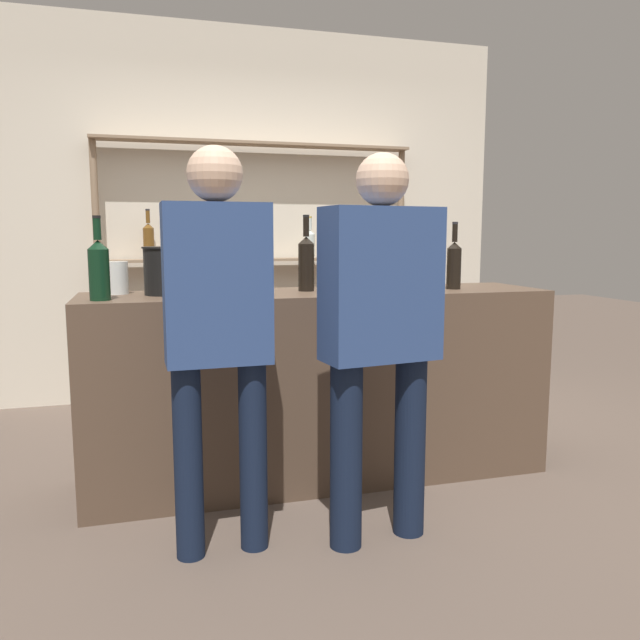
{
  "coord_description": "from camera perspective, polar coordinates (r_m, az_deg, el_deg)",
  "views": [
    {
      "loc": [
        -0.86,
        -3.01,
        1.26
      ],
      "look_at": [
        0.0,
        0.0,
        0.82
      ],
      "focal_mm": 35.0,
      "sensor_mm": 36.0,
      "label": 1
    }
  ],
  "objects": [
    {
      "name": "ground_plane",
      "position": [
        3.38,
        0.0,
        -13.99
      ],
      "size": [
        16.0,
        16.0,
        0.0
      ],
      "primitive_type": "plane",
      "color": "brown"
    },
    {
      "name": "bar_counter",
      "position": [
        3.23,
        0.0,
        -5.98
      ],
      "size": [
        2.34,
        0.57,
        0.97
      ],
      "primitive_type": "cube",
      "color": "brown",
      "rests_on": "ground_plane"
    },
    {
      "name": "back_wall",
      "position": [
        4.98,
        -6.04,
        9.47
      ],
      "size": [
        3.94,
        0.12,
        2.8
      ],
      "primitive_type": "cube",
      "color": "beige",
      "rests_on": "ground_plane"
    },
    {
      "name": "back_shelf",
      "position": [
        4.8,
        -5.8,
        8.13
      ],
      "size": [
        2.38,
        0.18,
        1.93
      ],
      "color": "#897056",
      "rests_on": "ground_plane"
    },
    {
      "name": "counter_bottle_0",
      "position": [
        3.36,
        12.15,
        5.06
      ],
      "size": [
        0.08,
        0.08,
        0.35
      ],
      "color": "black",
      "rests_on": "bar_counter"
    },
    {
      "name": "counter_bottle_1",
      "position": [
        3.33,
        6.77,
        5.02
      ],
      "size": [
        0.09,
        0.09,
        0.34
      ],
      "color": "black",
      "rests_on": "bar_counter"
    },
    {
      "name": "counter_bottle_2",
      "position": [
        3.17,
        -1.27,
        5.34
      ],
      "size": [
        0.08,
        0.08,
        0.38
      ],
      "color": "black",
      "rests_on": "bar_counter"
    },
    {
      "name": "counter_bottle_3",
      "position": [
        2.88,
        -19.56,
        4.5
      ],
      "size": [
        0.09,
        0.09,
        0.37
      ],
      "color": "black",
      "rests_on": "bar_counter"
    },
    {
      "name": "counter_bottle_4",
      "position": [
        3.08,
        -7.33,
        5.21
      ],
      "size": [
        0.09,
        0.09,
        0.37
      ],
      "color": "black",
      "rests_on": "bar_counter"
    },
    {
      "name": "counter_bottle_5",
      "position": [
        3.32,
        1.15,
        4.94
      ],
      "size": [
        0.09,
        0.09,
        0.31
      ],
      "color": "black",
      "rests_on": "bar_counter"
    },
    {
      "name": "ice_bucket",
      "position": [
        3.07,
        -13.92,
        4.4
      ],
      "size": [
        0.22,
        0.22,
        0.23
      ],
      "color": "black",
      "rests_on": "bar_counter"
    },
    {
      "name": "cork_jar",
      "position": [
        3.16,
        -18.02,
        3.66
      ],
      "size": [
        0.1,
        0.1,
        0.16
      ],
      "color": "silver",
      "rests_on": "bar_counter"
    },
    {
      "name": "customer_left",
      "position": [
        2.39,
        -9.3,
        0.05
      ],
      "size": [
        0.4,
        0.21,
        1.58
      ],
      "rotation": [
        0.0,
        0.0,
        1.59
      ],
      "color": "#121C33",
      "rests_on": "ground_plane"
    },
    {
      "name": "customer_center",
      "position": [
        2.48,
        5.55,
        -0.26
      ],
      "size": [
        0.49,
        0.26,
        1.57
      ],
      "rotation": [
        0.0,
        0.0,
        1.7
      ],
      "color": "#121C33",
      "rests_on": "ground_plane"
    }
  ]
}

